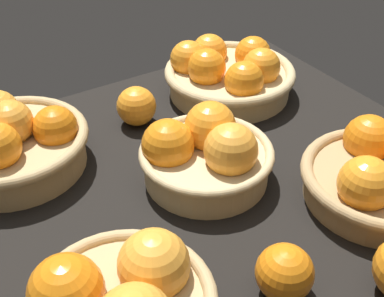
{
  "coord_description": "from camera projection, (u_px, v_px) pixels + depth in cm",
  "views": [
    {
      "loc": [
        -32.41,
        -49.28,
        53.61
      ],
      "look_at": [
        1.22,
        3.83,
        7.0
      ],
      "focal_mm": 47.24,
      "sensor_mm": 36.0,
      "label": 1
    }
  ],
  "objects": [
    {
      "name": "basket_far_right",
      "position": [
        228.0,
        73.0,
        0.98
      ],
      "size": [
        25.26,
        25.26,
        10.26
      ],
      "color": "tan",
      "rests_on": "market_tray"
    },
    {
      "name": "basket_center",
      "position": [
        205.0,
        153.0,
        0.76
      ],
      "size": [
        20.54,
        20.54,
        11.31
      ],
      "color": "tan",
      "rests_on": "market_tray"
    },
    {
      "name": "loose_orange_side_gap",
      "position": [
        136.0,
        106.0,
        0.89
      ],
      "size": [
        7.04,
        7.04,
        7.04
      ],
      "primitive_type": "sphere",
      "color": "orange",
      "rests_on": "market_tray"
    },
    {
      "name": "market_tray",
      "position": [
        199.0,
        192.0,
        0.78
      ],
      "size": [
        84.0,
        72.0,
        3.0
      ],
      "primitive_type": "cube",
      "color": "black",
      "rests_on": "ground"
    },
    {
      "name": "loose_orange_back_gap",
      "position": [
        284.0,
        273.0,
        0.59
      ],
      "size": [
        7.04,
        7.04,
        7.04
      ],
      "primitive_type": "sphere",
      "color": "orange",
      "rests_on": "market_tray"
    },
    {
      "name": "basket_far_left",
      "position": [
        10.0,
        143.0,
        0.79
      ],
      "size": [
        24.06,
        24.06,
        11.42
      ],
      "color": "tan",
      "rests_on": "market_tray"
    },
    {
      "name": "basket_near_right",
      "position": [
        384.0,
        175.0,
        0.73
      ],
      "size": [
        23.06,
        23.06,
        10.39
      ],
      "color": "tan",
      "rests_on": "market_tray"
    }
  ]
}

